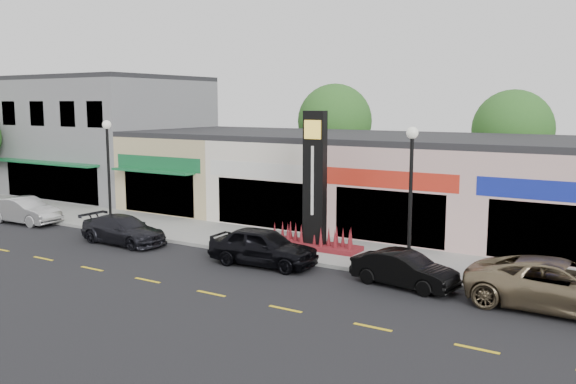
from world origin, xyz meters
name	(u,v)px	position (x,y,z in m)	size (l,w,h in m)	color
ground	(200,262)	(0.00, 0.00, 0.00)	(120.00, 120.00, 0.00)	black
sidewalk	(260,241)	(0.00, 4.35, 0.07)	(52.00, 4.30, 0.15)	gray
curb	(231,250)	(0.00, 2.10, 0.07)	(52.00, 0.20, 0.15)	gray
building_grey_2story	(108,136)	(-18.00, 11.48, 4.14)	(12.00, 10.95, 8.30)	slate
shop_beige	(213,168)	(-8.50, 11.46, 2.40)	(7.00, 10.85, 4.80)	tan
shop_cream	(308,175)	(-1.50, 11.47, 2.40)	(7.00, 10.01, 4.80)	beige
shop_pink_w	(426,183)	(5.50, 11.47, 2.40)	(7.00, 10.01, 4.80)	beige
shop_pink_e	(575,193)	(12.50, 11.47, 2.40)	(7.00, 10.01, 4.80)	beige
tree_rear_west	(335,121)	(-4.00, 19.50, 5.22)	(5.20, 5.20, 7.83)	#382619
tree_rear_mid	(513,130)	(8.00, 19.50, 4.88)	(4.80, 4.80, 7.29)	#382619
lamp_west_near	(108,163)	(-8.00, 2.50, 3.48)	(0.44, 0.44, 5.47)	black
lamp_east_near	(411,185)	(8.00, 2.50, 3.48)	(0.44, 0.44, 5.47)	black
pylon_sign	(315,200)	(3.00, 4.20, 2.27)	(4.20, 1.30, 6.00)	#621910
car_white_van	(25,211)	(-13.36, 1.34, 0.71)	(4.31, 1.50, 1.42)	#B9B9B9
car_dark_sedan	(123,230)	(-5.22, 0.76, 0.65)	(4.49, 1.82, 1.30)	black
car_black_sedan	(263,247)	(2.43, 1.01, 0.77)	(4.51, 1.81, 1.54)	black
car_black_conv	(404,269)	(8.31, 1.25, 0.63)	(3.82, 1.33, 1.26)	black
car_gold_suv	(560,286)	(13.37, 1.48, 0.79)	(5.69, 2.62, 1.58)	#7A694D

